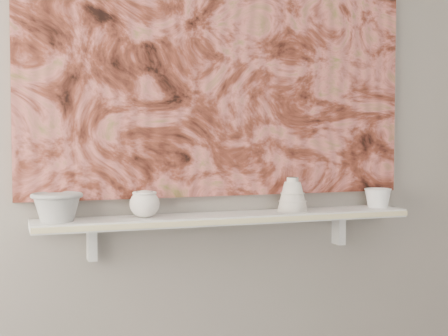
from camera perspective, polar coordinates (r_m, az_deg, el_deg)
name	(u,v)px	position (r m, az deg, el deg)	size (l,w,h in m)	color
wall_back	(221,100)	(2.36, -0.26, 6.24)	(3.60, 3.60, 0.00)	gray
shelf	(230,218)	(2.28, 0.54, -4.59)	(1.40, 0.18, 0.03)	silver
shelf_stripe	(239,221)	(2.20, 1.38, -4.89)	(1.40, 0.01, 0.02)	beige
bracket_left	(92,243)	(2.24, -11.99, -6.74)	(0.03, 0.06, 0.12)	silver
bracket_right	(339,229)	(2.56, 10.44, -5.54)	(0.03, 0.06, 0.12)	silver
painting	(222,49)	(2.36, -0.14, 10.86)	(1.50, 0.03, 1.10)	maroon
house_motif	(330,132)	(2.51, 9.68, 3.29)	(0.09, 0.00, 0.08)	black
bowl_grey	(57,207)	(2.14, -15.03, -3.43)	(0.17, 0.17, 0.10)	#989895
cup_cream	(145,204)	(2.19, -7.27, -3.28)	(0.10, 0.10, 0.10)	silver
bell_vessel	(292,194)	(2.37, 6.28, -2.40)	(0.12, 0.12, 0.13)	beige
bowl_white	(378,198)	(2.56, 13.89, -2.66)	(0.11, 0.11, 0.08)	white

